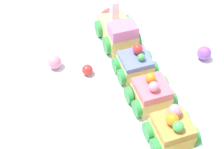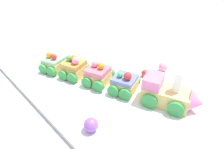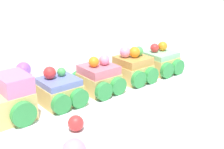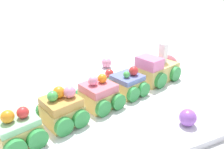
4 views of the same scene
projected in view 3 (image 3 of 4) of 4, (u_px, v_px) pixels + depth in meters
name	position (u px, v px, depth m)	size (l,w,h in m)	color
ground_plane	(90.00, 109.00, 0.51)	(10.00, 10.00, 0.00)	#B2B2B7
display_board	(90.00, 106.00, 0.51)	(0.84, 0.42, 0.01)	white
cake_car_blueberry	(59.00, 91.00, 0.50)	(0.08, 0.09, 0.06)	#E5C675
cake_car_strawberry	(99.00, 78.00, 0.55)	(0.08, 0.09, 0.07)	#E5C675
cake_car_caramel	(133.00, 68.00, 0.59)	(0.08, 0.09, 0.07)	#E5C675
cake_car_mint	(160.00, 62.00, 0.64)	(0.08, 0.09, 0.06)	#E5C675
gumball_red	(76.00, 123.00, 0.42)	(0.02, 0.02, 0.02)	red
gumball_purple	(23.00, 70.00, 0.62)	(0.03, 0.03, 0.03)	#9956C6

